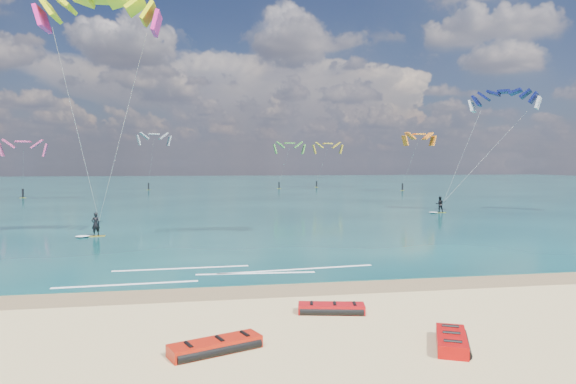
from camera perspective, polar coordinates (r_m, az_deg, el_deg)
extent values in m
plane|color=tan|center=(58.33, -9.83, -2.11)|extent=(320.00, 320.00, 0.00)
cube|color=olive|center=(21.75, -9.59, -11.06)|extent=(320.00, 2.40, 0.01)
cube|color=#092F33|center=(122.20, -9.91, 0.65)|extent=(320.00, 200.00, 0.04)
cube|color=gold|center=(39.94, -20.56, -4.60)|extent=(1.32, 0.51, 0.06)
imported|color=black|center=(39.83, -20.58, -3.36)|extent=(0.74, 0.67, 1.71)
cylinder|color=black|center=(39.48, -20.26, -3.05)|extent=(0.52, 0.08, 0.04)
cube|color=#A2B61B|center=(57.66, 16.49, -2.18)|extent=(1.36, 0.47, 0.06)
imported|color=black|center=(57.59, 16.50, -1.32)|extent=(0.97, 0.84, 1.70)
cylinder|color=black|center=(57.44, 16.90, -1.05)|extent=(0.54, 0.06, 0.04)
cube|color=white|center=(25.96, 1.04, -8.58)|extent=(8.02, 1.08, 0.01)
cube|color=white|center=(23.89, -17.52, -9.77)|extent=(6.19, 0.57, 0.01)
cube|color=white|center=(26.73, -11.73, -8.30)|extent=(6.77, 0.49, 0.01)
cube|color=white|center=(25.10, -3.60, -9.00)|extent=(5.74, 0.65, 0.01)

